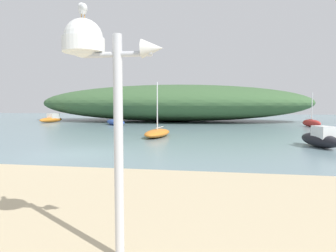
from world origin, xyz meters
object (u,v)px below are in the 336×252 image
sailboat_west_reach (115,122)px  motorboat_outer_mooring (320,139)px  sailboat_mid_channel (157,133)px  sailboat_far_left (311,123)px  motorboat_by_sandbar (52,119)px  seagull_on_radar (83,8)px  mast_structure (95,61)px

sailboat_west_reach → motorboat_outer_mooring: 21.70m
sailboat_mid_channel → sailboat_far_left: bearing=40.1°
motorboat_by_sandbar → sailboat_mid_channel: bearing=-40.9°
sailboat_west_reach → motorboat_by_sandbar: (-9.99, 3.78, 0.09)m
seagull_on_radar → motorboat_by_sandbar: size_ratio=0.08×
sailboat_west_reach → sailboat_far_left: bearing=1.9°
mast_structure → motorboat_by_sandbar: 36.23m
mast_structure → sailboat_far_left: (11.36, 27.51, -2.39)m
motorboat_outer_mooring → motorboat_by_sandbar: motorboat_by_sandbar is taller
sailboat_west_reach → motorboat_by_sandbar: 10.69m
sailboat_west_reach → sailboat_far_left: size_ratio=1.10×
sailboat_west_reach → motorboat_by_sandbar: sailboat_west_reach is taller
sailboat_west_reach → motorboat_outer_mooring: bearing=-41.1°
seagull_on_radar → sailboat_far_left: (11.52, 27.49, -3.05)m
mast_structure → sailboat_mid_channel: 16.33m
sailboat_far_left → sailboat_west_reach: bearing=-178.1°
sailboat_mid_channel → sailboat_west_reach: (-6.90, 10.85, 0.05)m
sailboat_mid_channel → motorboat_by_sandbar: sailboat_mid_channel is taller
seagull_on_radar → sailboat_mid_channel: sailboat_mid_channel is taller
sailboat_mid_channel → motorboat_by_sandbar: (-16.89, 14.63, 0.15)m
mast_structure → seagull_on_radar: bearing=175.1°
seagull_on_radar → sailboat_west_reach: bearing=108.8°
sailboat_west_reach → motorboat_by_sandbar: size_ratio=0.99×
seagull_on_radar → sailboat_far_left: seagull_on_radar is taller
seagull_on_radar → sailboat_mid_channel: 16.41m
seagull_on_radar → motorboat_outer_mooring: 14.77m
sailboat_mid_channel → sailboat_west_reach: bearing=122.5°
mast_structure → seagull_on_radar: (-0.16, 0.01, 0.67)m
seagull_on_radar → mast_structure: bearing=-4.9°
sailboat_far_left → mast_structure: bearing=-112.4°
seagull_on_radar → motorboat_by_sandbar: seagull_on_radar is taller
seagull_on_radar → sailboat_west_reach: size_ratio=0.08×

